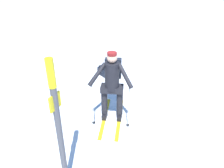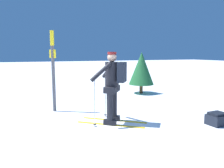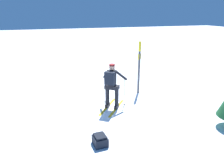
# 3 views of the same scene
# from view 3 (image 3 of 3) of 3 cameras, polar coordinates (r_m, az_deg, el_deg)

# --- Properties ---
(ground_plane) EXTENTS (80.00, 80.00, 0.00)m
(ground_plane) POSITION_cam_3_polar(r_m,az_deg,el_deg) (9.05, -2.36, -4.70)
(ground_plane) COLOR white
(skier) EXTENTS (1.39, 1.60, 1.73)m
(skier) POSITION_cam_3_polar(r_m,az_deg,el_deg) (8.16, -0.06, 0.18)
(skier) COLOR gold
(skier) RESTS_ON ground_plane
(dropped_backpack) EXTENTS (0.39, 0.45, 0.30)m
(dropped_backpack) POSITION_cam_3_polar(r_m,az_deg,el_deg) (6.30, -3.13, -14.44)
(dropped_backpack) COLOR black
(dropped_backpack) RESTS_ON ground_plane
(trail_marker) EXTENTS (0.21, 0.16, 2.33)m
(trail_marker) POSITION_cam_3_polar(r_m,az_deg,el_deg) (9.71, 7.11, 5.30)
(trail_marker) COLOR #4C4C51
(trail_marker) RESTS_ON ground_plane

